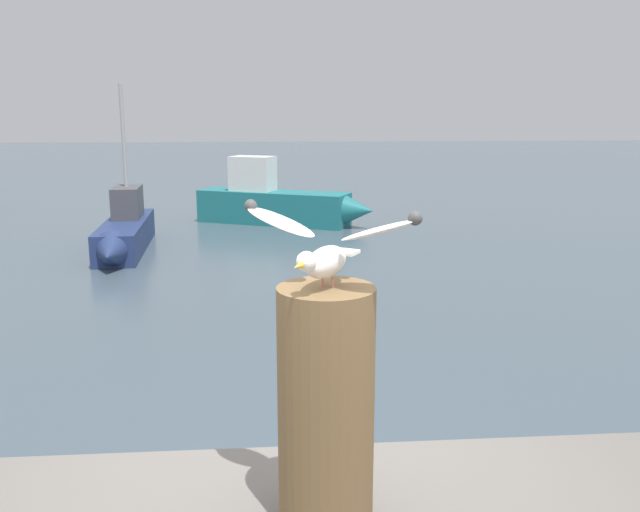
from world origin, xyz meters
TOP-DOWN VIEW (x-y plane):
  - mooring_post at (0.10, -0.53)m, footprint 0.33×0.33m
  - seagull at (0.10, -0.54)m, footprint 0.57×0.42m
  - boat_teal at (0.31, 13.72)m, footprint 4.43×2.71m
  - boat_navy at (-2.92, 10.64)m, footprint 0.99×4.06m

SIDE VIEW (x-z plane):
  - boat_navy at x=-2.92m, z-range -1.25..2.05m
  - boat_teal at x=0.31m, z-range -0.30..1.35m
  - mooring_post at x=0.10m, z-range 1.33..2.17m
  - seagull at x=0.10m, z-range 2.17..2.44m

